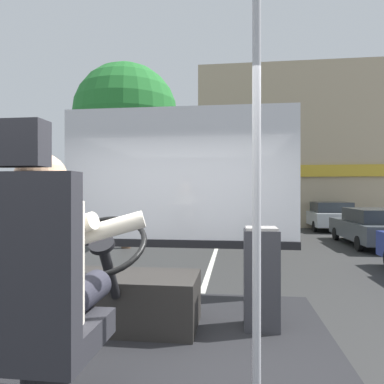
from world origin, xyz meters
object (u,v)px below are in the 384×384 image
at_px(driver_seat, 34,307).
at_px(handrail_pole, 257,179).
at_px(parked_car_charcoal, 372,227).
at_px(parked_car_silver, 329,215).
at_px(bus_driver, 48,260).
at_px(steering_console, 127,298).
at_px(fare_box, 261,278).

height_order(driver_seat, handrail_pole, handrail_pole).
xyz_separation_m(parked_car_charcoal, parked_car_silver, (-0.07, 5.23, 0.04)).
height_order(handrail_pole, parked_car_charcoal, handrail_pole).
height_order(bus_driver, steering_console, bus_driver).
distance_m(bus_driver, parked_car_silver, 17.28).
xyz_separation_m(bus_driver, fare_box, (1.04, 1.26, -0.36)).
distance_m(driver_seat, bus_driver, 0.21).
distance_m(fare_box, parked_car_silver, 15.76).
xyz_separation_m(steering_console, parked_car_silver, (5.44, 15.23, -0.33)).
relative_size(fare_box, parked_car_silver, 0.19).
bearing_deg(steering_console, handrail_pole, -41.08).
bearing_deg(parked_car_silver, handrail_pole, -105.65).
bearing_deg(parked_car_silver, parked_car_charcoal, -89.24).
height_order(bus_driver, handrail_pole, handrail_pole).
bearing_deg(parked_car_charcoal, bus_driver, -116.30).
bearing_deg(parked_car_charcoal, fare_box, -114.33).
distance_m(driver_seat, handrail_pole, 1.18).
relative_size(steering_console, fare_box, 1.41).
relative_size(parked_car_charcoal, parked_car_silver, 1.01).
bearing_deg(bus_driver, parked_car_silver, 71.62).
distance_m(steering_console, fare_box, 1.06).
height_order(parked_car_charcoal, parked_car_silver, parked_car_silver).
xyz_separation_m(steering_console, parked_car_charcoal, (5.51, 10.01, -0.38)).
distance_m(bus_driver, fare_box, 1.67).
distance_m(driver_seat, steering_console, 1.31).
bearing_deg(fare_box, handrail_pole, -95.68).
height_order(steering_console, handrail_pole, handrail_pole).
bearing_deg(handrail_pole, fare_box, 84.32).
bearing_deg(fare_box, bus_driver, -129.52).
bearing_deg(parked_car_silver, bus_driver, -108.38).
height_order(driver_seat, parked_car_charcoal, driver_seat).
bearing_deg(bus_driver, fare_box, 50.48).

